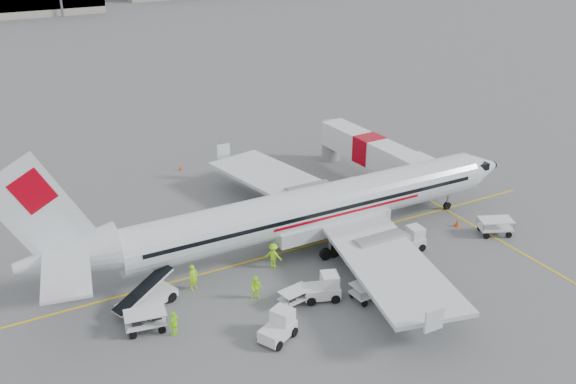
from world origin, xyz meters
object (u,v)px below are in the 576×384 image
(jet_bridge, at_px, (369,158))
(tug_mid, at_px, (322,287))
(tug_fore, at_px, (409,239))
(aircraft, at_px, (315,180))
(belt_loader, at_px, (146,288))
(tug_aft, at_px, (277,327))

(jet_bridge, distance_m, tug_mid, 20.50)
(jet_bridge, xyz_separation_m, tug_fore, (-4.99, -12.38, -1.23))
(aircraft, distance_m, jet_bridge, 14.04)
(belt_loader, bearing_deg, jet_bridge, 2.36)
(tug_mid, bearing_deg, tug_aft, -133.03)
(belt_loader, bearing_deg, aircraft, -12.47)
(tug_fore, bearing_deg, aircraft, 148.69)
(aircraft, relative_size, tug_mid, 16.43)
(tug_fore, xyz_separation_m, tug_mid, (-9.08, -2.48, 0.02))
(aircraft, xyz_separation_m, tug_fore, (5.82, -4.01, -4.43))
(belt_loader, xyz_separation_m, tug_aft, (5.78, -6.96, -0.49))
(tug_mid, height_order, tug_aft, tug_mid)
(belt_loader, bearing_deg, tug_aft, -70.88)
(jet_bridge, height_order, tug_mid, jet_bridge)
(belt_loader, height_order, tug_mid, belt_loader)
(jet_bridge, bearing_deg, tug_mid, -136.67)
(tug_fore, distance_m, tug_mid, 9.41)
(aircraft, height_order, tug_mid, aircraft)
(belt_loader, bearing_deg, tug_mid, -44.49)
(tug_fore, bearing_deg, jet_bridge, 71.32)
(belt_loader, distance_m, tug_aft, 9.06)
(jet_bridge, bearing_deg, tug_fore, -115.18)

